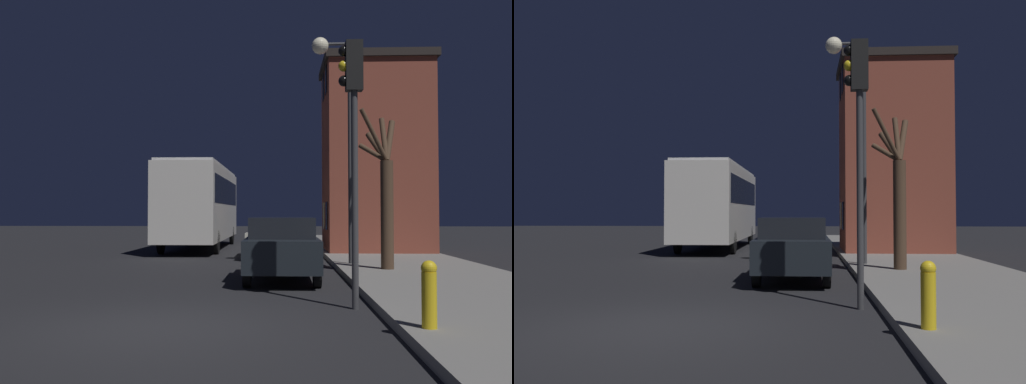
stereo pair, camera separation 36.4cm
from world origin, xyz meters
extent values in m
plane|color=black|center=(0.00, 0.00, 0.00)|extent=(120.00, 120.00, 0.00)
cube|color=brown|center=(5.74, 14.91, 3.88)|extent=(4.06, 3.92, 7.43)
cube|color=black|center=(5.74, 14.91, 7.75)|extent=(4.30, 4.16, 0.30)
cube|color=black|center=(3.69, 14.20, 1.56)|extent=(0.03, 0.70, 1.10)
cube|color=#F2D172|center=(3.69, 15.62, 1.56)|extent=(0.03, 0.70, 1.10)
cube|color=black|center=(3.69, 14.20, 7.00)|extent=(0.03, 0.70, 1.10)
cube|color=black|center=(3.69, 15.62, 7.00)|extent=(0.03, 0.70, 1.10)
cylinder|color=#38383A|center=(3.99, 8.83, 3.56)|extent=(0.14, 0.14, 6.79)
cylinder|color=#38383A|center=(3.54, 8.83, 6.86)|extent=(0.90, 0.09, 0.09)
sphere|color=#F4EAC6|center=(3.09, 8.83, 6.81)|extent=(0.51, 0.51, 0.51)
cylinder|color=#38383A|center=(3.19, 1.66, 1.94)|extent=(0.12, 0.12, 3.88)
cube|color=black|center=(3.19, 1.66, 4.33)|extent=(0.30, 0.24, 0.90)
sphere|color=black|center=(3.01, 1.66, 4.60)|extent=(0.20, 0.20, 0.20)
sphere|color=yellow|center=(3.01, 1.66, 4.33)|extent=(0.20, 0.20, 0.20)
sphere|color=black|center=(3.01, 1.66, 4.06)|extent=(0.20, 0.20, 0.20)
cylinder|color=#473323|center=(4.78, 7.19, 1.64)|extent=(0.35, 0.35, 2.96)
cylinder|color=#473323|center=(4.41, 7.00, 3.80)|extent=(0.89, 0.54, 1.43)
cylinder|color=#473323|center=(4.57, 7.46, 3.53)|extent=(0.63, 0.76, 0.92)
cylinder|color=#473323|center=(4.45, 7.41, 3.36)|extent=(0.79, 0.58, 0.59)
cylinder|color=#473323|center=(4.77, 7.50, 3.75)|extent=(0.17, 0.76, 1.32)
cylinder|color=#473323|center=(4.92, 7.52, 3.71)|extent=(0.50, 0.87, 1.26)
cube|color=beige|center=(-1.87, 18.17, 2.08)|extent=(2.46, 11.02, 3.19)
cube|color=black|center=(-1.87, 18.17, 2.65)|extent=(2.48, 10.14, 1.15)
cube|color=#B2B2B2|center=(-1.87, 18.17, 3.73)|extent=(2.34, 10.47, 0.12)
cylinder|color=black|center=(-0.73, 21.75, 0.48)|extent=(0.18, 0.96, 0.96)
cylinder|color=black|center=(-3.01, 21.75, 0.48)|extent=(0.18, 0.96, 0.96)
cylinder|color=black|center=(-0.73, 14.59, 0.48)|extent=(0.18, 0.96, 0.96)
cylinder|color=black|center=(-3.01, 14.59, 0.48)|extent=(0.18, 0.96, 0.96)
cube|color=black|center=(1.90, 5.84, 0.71)|extent=(1.77, 4.13, 0.74)
cube|color=black|center=(1.90, 5.63, 1.33)|extent=(1.56, 2.15, 0.50)
cylinder|color=black|center=(2.70, 7.18, 0.34)|extent=(0.18, 0.67, 0.67)
cylinder|color=black|center=(1.11, 7.18, 0.34)|extent=(0.18, 0.67, 0.67)
cylinder|color=black|center=(2.70, 4.50, 0.34)|extent=(0.18, 0.67, 0.67)
cylinder|color=black|center=(1.11, 4.50, 0.34)|extent=(0.18, 0.67, 0.67)
cube|color=beige|center=(1.52, 13.28, 0.64)|extent=(1.75, 4.51, 0.68)
cube|color=black|center=(1.52, 13.05, 1.22)|extent=(1.54, 2.34, 0.48)
cylinder|color=black|center=(2.30, 14.74, 0.30)|extent=(0.18, 0.60, 0.60)
cylinder|color=black|center=(0.73, 14.74, 0.30)|extent=(0.18, 0.60, 0.60)
cylinder|color=black|center=(2.30, 11.81, 0.30)|extent=(0.18, 0.60, 0.60)
cylinder|color=black|center=(0.73, 11.81, 0.30)|extent=(0.18, 0.60, 0.60)
cube|color=navy|center=(1.56, 22.87, 0.59)|extent=(1.85, 4.65, 0.62)
cube|color=black|center=(1.56, 22.64, 1.15)|extent=(1.63, 2.42, 0.50)
cylinder|color=black|center=(2.40, 24.38, 0.28)|extent=(0.18, 0.56, 0.56)
cylinder|color=black|center=(0.73, 24.38, 0.28)|extent=(0.18, 0.56, 0.56)
cylinder|color=black|center=(2.40, 21.36, 0.28)|extent=(0.18, 0.56, 0.56)
cylinder|color=black|center=(0.73, 21.36, 0.28)|extent=(0.18, 0.56, 0.56)
cylinder|color=gold|center=(3.86, -0.76, 0.54)|extent=(0.20, 0.20, 0.75)
sphere|color=gold|center=(3.86, -0.76, 0.96)|extent=(0.21, 0.21, 0.21)
camera|label=1|loc=(1.88, -8.51, 1.72)|focal=40.00mm
camera|label=2|loc=(2.24, -8.49, 1.72)|focal=40.00mm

